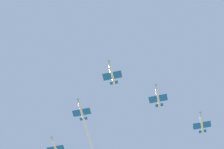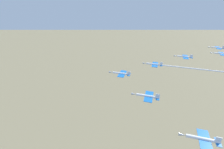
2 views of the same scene
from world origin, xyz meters
name	(u,v)px [view 2 (image 2 of 2)]	position (x,y,z in m)	size (l,w,h in m)	color
jet_lead	(121,73)	(-16.76, -19.60, 159.21)	(13.32, 9.92, 2.76)	white
jet_port_inner	(147,96)	(-30.27, 3.35, 159.12)	(13.32, 9.92, 2.76)	white
jet_starboard_inner	(179,67)	(-53.58, -32.77, 159.29)	(58.62, 15.20, 2.76)	white
jet_port_outer	(202,139)	(-46.62, 26.86, 158.53)	(13.32, 9.92, 2.76)	white
jet_starboard_outer	(184,57)	(-61.86, -51.48, 159.89)	(13.32, 9.92, 2.76)	white
jet_port_trail	(221,54)	(-94.15, -65.53, 158.57)	(13.32, 9.92, 2.76)	white
jet_tail_end	(217,48)	(-99.92, -84.74, 157.79)	(13.32, 9.92, 2.76)	white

